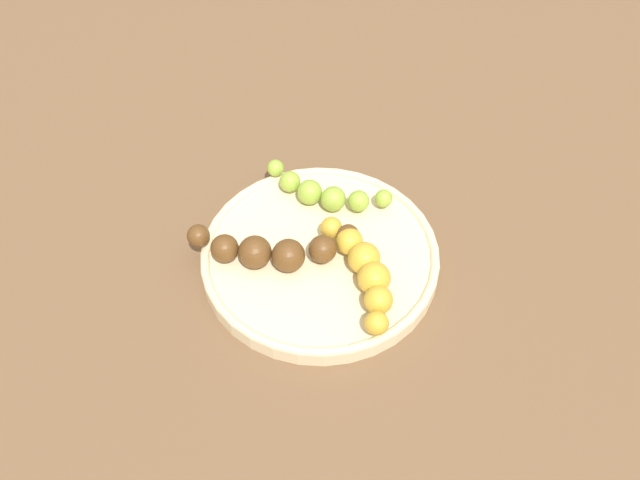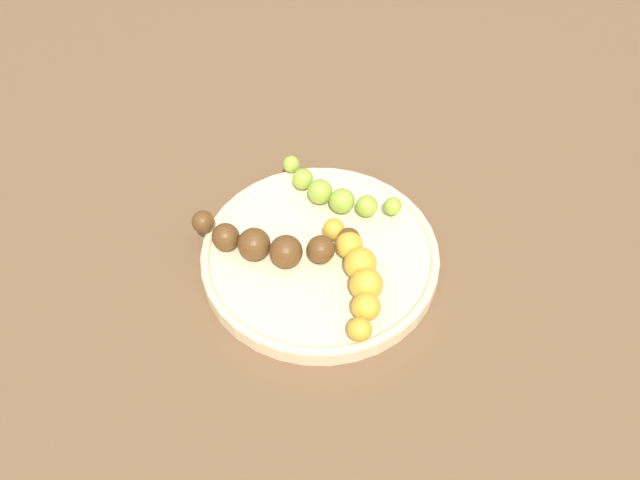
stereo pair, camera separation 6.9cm
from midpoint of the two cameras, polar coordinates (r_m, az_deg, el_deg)
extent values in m
plane|color=brown|center=(0.72, -2.74, -2.11)|extent=(2.40, 2.40, 0.00)
cylinder|color=beige|center=(0.71, -2.77, -1.67)|extent=(0.26, 0.26, 0.02)
torus|color=beige|center=(0.70, -2.80, -1.21)|extent=(0.26, 0.26, 0.01)
sphere|color=#593819|center=(0.71, -13.36, 0.20)|extent=(0.02, 0.02, 0.02)
sphere|color=#593819|center=(0.69, -11.19, -0.89)|extent=(0.03, 0.03, 0.03)
sphere|color=#593819|center=(0.68, -8.55, -1.49)|extent=(0.04, 0.04, 0.04)
sphere|color=#593819|center=(0.68, -5.69, -1.54)|extent=(0.04, 0.04, 0.04)
sphere|color=#593819|center=(0.68, -2.85, -1.01)|extent=(0.03, 0.03, 0.03)
sphere|color=#593819|center=(0.69, -0.30, 0.04)|extent=(0.02, 0.02, 0.02)
sphere|color=gold|center=(0.63, 1.86, -7.51)|extent=(0.02, 0.02, 0.02)
sphere|color=gold|center=(0.64, 2.10, -5.48)|extent=(0.03, 0.03, 0.03)
sphere|color=gold|center=(0.66, 1.80, -3.54)|extent=(0.03, 0.03, 0.03)
sphere|color=gold|center=(0.67, 0.99, -1.79)|extent=(0.03, 0.03, 0.03)
sphere|color=gold|center=(0.69, -0.24, -0.29)|extent=(0.03, 0.03, 0.03)
sphere|color=gold|center=(0.70, -1.81, 0.91)|extent=(0.02, 0.02, 0.02)
sphere|color=#8CAD38|center=(0.77, -6.49, 6.16)|extent=(0.02, 0.02, 0.02)
sphere|color=#8CAD38|center=(0.76, -5.26, 4.99)|extent=(0.02, 0.02, 0.02)
sphere|color=#8CAD38|center=(0.74, -3.56, 4.07)|extent=(0.03, 0.03, 0.03)
sphere|color=#8CAD38|center=(0.73, -1.51, 3.48)|extent=(0.03, 0.03, 0.03)
sphere|color=#8CAD38|center=(0.73, 0.73, 3.29)|extent=(0.02, 0.02, 0.02)
sphere|color=#8CAD38|center=(0.73, 2.95, 3.52)|extent=(0.02, 0.02, 0.02)
camera|label=1|loc=(0.03, -92.87, -3.42)|focal=36.46mm
camera|label=2|loc=(0.03, 87.13, 3.42)|focal=36.46mm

